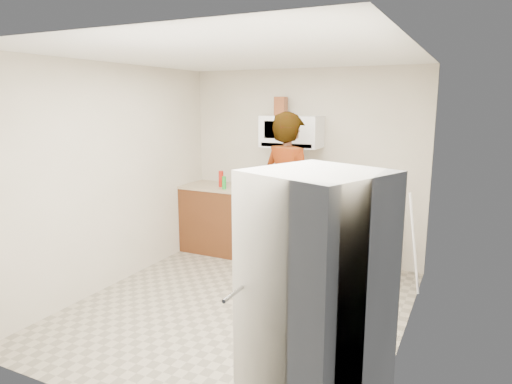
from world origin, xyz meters
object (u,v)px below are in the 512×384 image
Objects in this scene: gas_range at (287,225)px; kettle at (353,188)px; microwave at (292,132)px; person at (288,196)px; fridge at (315,311)px; saucepan at (281,182)px.

gas_range is 6.87× the size of kettle.
microwave is at bearing 165.21° from kettle.
microwave is (0.00, 0.13, 1.21)m from gas_range.
fridge is (1.18, -2.47, -0.14)m from person.
fridge is at bearing -101.06° from kettle.
microwave is 4.62× the size of kettle.
fridge is (1.37, -3.05, -0.85)m from microwave.
saucepan is at bearing 161.06° from kettle.
fridge reaches higher than saucepan.
fridge is 7.14× the size of saucepan.
gas_range is at bearing -90.00° from microwave.
microwave is 0.45× the size of fridge.
microwave is 0.39× the size of person.
kettle is at bearing 15.27° from gas_range.
person is at bearing 136.89° from fridge.
saucepan is (-0.17, 0.18, 0.53)m from gas_range.
fridge is 3.46m from saucepan.
kettle is 0.69× the size of saucepan.
person is at bearing -153.60° from kettle.
person is 2.74m from fridge.
gas_range is 0.57× the size of person.
microwave reaches higher than fridge.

